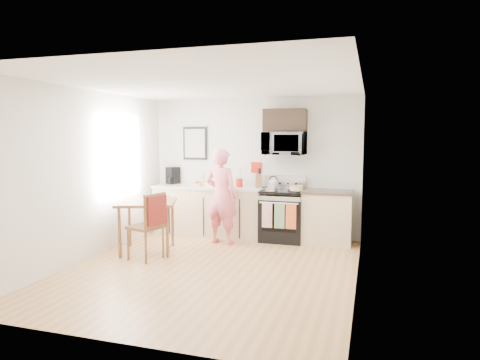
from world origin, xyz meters
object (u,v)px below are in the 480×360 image
(microwave, at_px, (284,143))
(person, at_px, (221,196))
(chair, at_px, (152,217))
(cake, at_px, (297,189))
(dining_table, at_px, (147,207))
(range, at_px, (283,217))

(microwave, relative_size, person, 0.45)
(person, xyz_separation_m, chair, (-0.64, -1.31, -0.17))
(person, bearing_deg, chair, 74.48)
(microwave, relative_size, cake, 2.67)
(microwave, distance_m, cake, 0.86)
(chair, bearing_deg, microwave, 65.22)
(person, bearing_deg, dining_table, 52.31)
(person, distance_m, cake, 1.33)
(range, height_order, chair, range)
(dining_table, xyz_separation_m, cake, (2.23, 1.30, 0.23))
(dining_table, distance_m, chair, 0.56)
(range, height_order, dining_table, range)
(cake, bearing_deg, person, -161.33)
(range, bearing_deg, microwave, 90.06)
(microwave, distance_m, chair, 2.76)
(person, relative_size, cake, 5.95)
(chair, distance_m, cake, 2.59)
(chair, bearing_deg, person, 79.09)
(range, relative_size, person, 0.69)
(microwave, height_order, cake, microwave)
(microwave, xyz_separation_m, dining_table, (-1.96, -1.50, -1.02))
(dining_table, relative_size, cake, 3.50)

